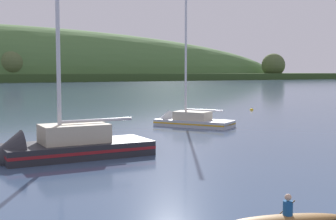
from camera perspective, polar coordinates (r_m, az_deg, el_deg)
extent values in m
sphere|color=#4C5B33|center=(223.20, -18.71, 5.29)|extent=(12.23, 12.23, 12.23)
sphere|color=#4C5B33|center=(293.64, 12.76, 5.38)|extent=(14.33, 14.33, 14.33)
cube|color=#232328|center=(27.01, -10.94, -5.31)|extent=(8.24, 3.31, 1.35)
cone|color=#232328|center=(26.12, -19.63, -5.85)|extent=(2.07, 3.15, 3.14)
cube|color=maroon|center=(26.96, -10.95, -4.68)|extent=(8.24, 3.34, 0.16)
cube|color=#BCB299|center=(26.77, -11.40, -2.82)|extent=(3.71, 2.24, 1.04)
cylinder|color=silver|center=(26.37, -13.31, 8.12)|extent=(0.23, 0.23, 11.23)
cylinder|color=silver|center=(27.11, -8.72, -1.26)|extent=(4.32, 0.21, 0.18)
cube|color=#ADB2BC|center=(40.96, 3.22, -2.06)|extent=(5.97, 7.11, 1.24)
cone|color=#ADB2BC|center=(42.51, -0.87, -1.80)|extent=(3.11, 2.84, 2.61)
cube|color=gold|center=(40.92, 3.22, -1.57)|extent=(5.99, 7.12, 0.12)
cube|color=#BCB299|center=(40.93, 3.01, -0.68)|extent=(3.21, 3.54, 0.73)
cylinder|color=silver|center=(41.06, 2.19, 6.39)|extent=(0.19, 0.19, 10.82)
cylinder|color=silver|center=(40.42, 4.41, -0.03)|extent=(2.07, 3.03, 0.15)
ellipsoid|color=brown|center=(15.89, 14.43, -12.85)|extent=(3.87, 1.87, 0.30)
cylinder|color=navy|center=(15.79, 14.45, -11.68)|extent=(0.40, 0.40, 0.55)
sphere|color=tan|center=(15.69, 14.48, -10.30)|extent=(0.22, 0.22, 0.22)
cylinder|color=olive|center=(16.15, 14.25, -11.58)|extent=(0.41, 1.20, 0.89)
sphere|color=yellow|center=(58.88, 10.19, -0.02)|extent=(0.46, 0.46, 0.46)
cylinder|color=black|center=(58.86, 10.19, 0.24)|extent=(0.04, 0.04, 0.08)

